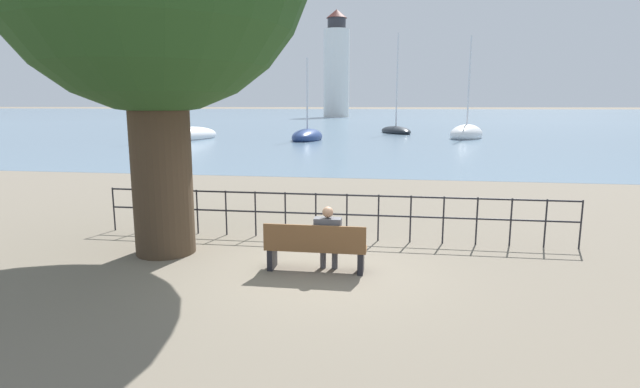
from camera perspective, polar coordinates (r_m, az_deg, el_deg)
ground_plane at (r=9.30m, az=-0.47°, el=-8.69°), size 1000.00×1000.00×0.00m
harbor_water at (r=170.33m, az=8.24°, el=9.11°), size 600.00×300.00×0.01m
park_bench at (r=9.11m, az=-0.53°, el=-6.23°), size 1.85×0.45×0.90m
seated_person_left at (r=9.09m, az=0.92°, el=-4.76°), size 0.49×0.35×1.21m
promenade_railing at (r=11.21m, az=1.29°, el=-1.74°), size 10.61×0.04×1.05m
sailboat_0 at (r=53.47m, az=8.66°, el=7.18°), size 4.32×6.28×10.48m
sailboat_1 at (r=42.61m, az=-1.46°, el=6.57°), size 2.69×5.52×7.22m
sailboat_2 at (r=46.50m, az=16.39°, el=6.58°), size 4.36×5.85×9.40m
sailboat_5 at (r=44.36m, az=-15.28°, el=6.42°), size 4.57×9.10×9.90m
harbor_lighthouse at (r=120.22m, az=1.89°, el=14.21°), size 6.00×6.00×24.44m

